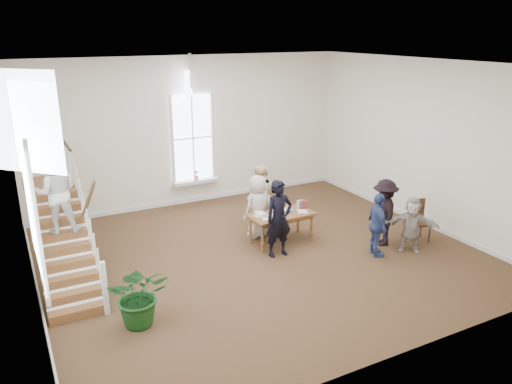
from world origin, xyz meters
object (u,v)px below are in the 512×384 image
person_yellow (259,197)px  elderly_woman (258,206)px  woman_cluster_a (377,225)px  woman_cluster_c (411,225)px  police_officer (279,219)px  library_table (281,217)px  woman_cluster_b (384,212)px  side_chair (418,218)px  floor_plant (140,295)px

person_yellow → elderly_woman: bearing=26.1°
woman_cluster_a → woman_cluster_c: (0.90, -0.20, -0.09)m
woman_cluster_a → police_officer: bearing=80.6°
library_table → person_yellow: size_ratio=0.93×
police_officer → library_table: bearing=55.9°
woman_cluster_a → woman_cluster_b: 0.75m
person_yellow → side_chair: bearing=108.4°
floor_plant → woman_cluster_b: bearing=6.7°
elderly_woman → woman_cluster_c: (2.87, -2.55, -0.14)m
elderly_woman → police_officer: bearing=75.4°
person_yellow → woman_cluster_b: bearing=100.4°
woman_cluster_c → woman_cluster_a: bearing=-150.5°
woman_cluster_c → library_table: bearing=-175.9°
person_yellow → floor_plant: person_yellow is taller
library_table → person_yellow: person_yellow is taller
woman_cluster_b → woman_cluster_c: 0.73m
woman_cluster_c → side_chair: size_ratio=1.29×
library_table → side_chair: size_ratio=1.54×
side_chair → floor_plant: bearing=-163.5°
elderly_woman → side_chair: bearing=139.3°
woman_cluster_c → side_chair: bearing=76.0°
woman_cluster_a → woman_cluster_c: size_ratio=1.13×
woman_cluster_c → side_chair: woman_cluster_c is taller
woman_cluster_b → woman_cluster_c: (0.30, -0.65, -0.16)m
police_officer → person_yellow: bearing=77.0°
library_table → woman_cluster_a: size_ratio=1.06×
floor_plant → elderly_woman: bearing=34.6°
elderly_woman → woman_cluster_b: bearing=133.4°
library_table → elderly_woman: elderly_woman is taller
woman_cluster_a → floor_plant: woman_cluster_a is taller
library_table → person_yellow: 1.11m
person_yellow → side_chair: (3.24, -2.59, -0.29)m
person_yellow → floor_plant: bearing=4.3°
woman_cluster_c → side_chair: (0.67, 0.45, -0.09)m
floor_plant → side_chair: bearing=4.3°
woman_cluster_a → floor_plant: (-5.81, -0.30, -0.18)m
police_officer → side_chair: size_ratio=1.75×
library_table → woman_cluster_b: 2.58m
police_officer → woman_cluster_a: 2.35m
floor_plant → side_chair: 7.40m
woman_cluster_c → floor_plant: (-6.71, -0.10, -0.09)m
library_table → police_officer: 0.84m
woman_cluster_b → library_table: bearing=-88.8°
woman_cluster_a → floor_plant: 5.82m
police_officer → floor_plant: bearing=-159.6°
woman_cluster_b → side_chair: woman_cluster_b is taller
person_yellow → woman_cluster_b: person_yellow is taller
side_chair → library_table: bearing=167.0°
person_yellow → side_chair: 4.16m
elderly_woman → person_yellow: size_ratio=0.93×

